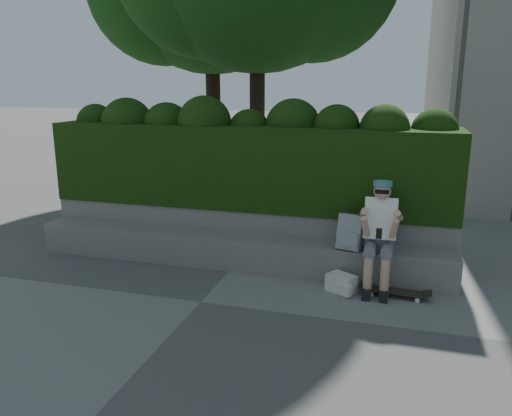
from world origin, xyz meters
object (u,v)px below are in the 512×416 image
(skateboard, at_px, (395,292))
(backpack_ground, at_px, (341,283))
(person, at_px, (380,231))
(backpack_plaid, at_px, (351,232))

(skateboard, bearing_deg, backpack_ground, -175.42)
(person, distance_m, backpack_ground, 0.82)
(skateboard, height_order, backpack_plaid, backpack_plaid)
(person, xyz_separation_m, skateboard, (0.23, -0.26, -0.69))
(person, height_order, skateboard, person)
(backpack_ground, bearing_deg, person, 63.85)
(backpack_plaid, height_order, backpack_ground, backpack_plaid)
(skateboard, relative_size, backpack_plaid, 1.69)
(backpack_plaid, distance_m, backpack_ground, 0.68)
(person, relative_size, backpack_ground, 4.08)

